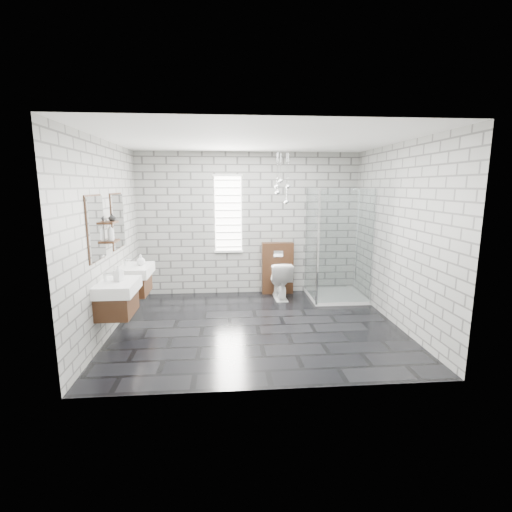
{
  "coord_description": "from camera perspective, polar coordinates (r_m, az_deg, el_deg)",
  "views": [
    {
      "loc": [
        -0.45,
        -5.29,
        2.08
      ],
      "look_at": [
        0.01,
        0.35,
        1.0
      ],
      "focal_mm": 26.0,
      "sensor_mm": 36.0,
      "label": 1
    }
  ],
  "objects": [
    {
      "name": "soap_bottle_b",
      "position": [
        6.08,
        -17.3,
        -0.57
      ],
      "size": [
        0.16,
        0.16,
        0.17
      ],
      "primitive_type": "imported",
      "rotation": [
        0.0,
        0.0,
        -0.29
      ],
      "color": "#B2B2B2",
      "rests_on": "vanity_right"
    },
    {
      "name": "wall_left",
      "position": [
        5.59,
        -21.94,
        2.5
      ],
      "size": [
        0.02,
        3.6,
        2.7
      ],
      "primitive_type": "cube",
      "color": "#9D9C98",
      "rests_on": "floor"
    },
    {
      "name": "ceiling",
      "position": [
        5.34,
        0.18,
        17.56
      ],
      "size": [
        4.2,
        3.6,
        0.02
      ],
      "primitive_type": "cube",
      "color": "white",
      "rests_on": "wall_back"
    },
    {
      "name": "window",
      "position": [
        7.09,
        -4.3,
        6.47
      ],
      "size": [
        0.56,
        0.05,
        1.48
      ],
      "color": "white",
      "rests_on": "wall_back"
    },
    {
      "name": "pendant_cluster",
      "position": [
        6.72,
        4.0,
        10.23
      ],
      "size": [
        0.29,
        0.23,
        0.95
      ],
      "color": "silver",
      "rests_on": "ceiling"
    },
    {
      "name": "shelf_upper",
      "position": [
        5.49,
        -21.46,
        4.82
      ],
      "size": [
        0.14,
        0.3,
        0.03
      ],
      "primitive_type": "cube",
      "color": "#402413",
      "rests_on": "wall_left"
    },
    {
      "name": "soap_bottle_a",
      "position": [
        5.14,
        -20.42,
        -2.49
      ],
      "size": [
        0.13,
        0.13,
        0.22
      ],
      "primitive_type": "imported",
      "rotation": [
        0.0,
        0.0,
        -0.4
      ],
      "color": "#B2B2B2",
      "rests_on": "vanity_left"
    },
    {
      "name": "wall_back",
      "position": [
        7.15,
        -1.07,
        4.92
      ],
      "size": [
        4.2,
        0.02,
        2.7
      ],
      "primitive_type": "cube",
      "color": "#9D9C98",
      "rests_on": "floor"
    },
    {
      "name": "vanity_left",
      "position": [
        5.19,
        -20.9,
        -4.72
      ],
      "size": [
        0.47,
        0.7,
        1.57
      ],
      "color": "#402413",
      "rests_on": "wall_left"
    },
    {
      "name": "cistern_panel",
      "position": [
        7.23,
        3.32,
        -1.85
      ],
      "size": [
        0.6,
        0.2,
        1.0
      ],
      "primitive_type": "cube",
      "color": "#402413",
      "rests_on": "floor"
    },
    {
      "name": "soap_bottle_c",
      "position": [
        5.44,
        -21.48,
        3.4
      ],
      "size": [
        0.09,
        0.09,
        0.23
      ],
      "primitive_type": "imported",
      "rotation": [
        0.0,
        0.0,
        0.02
      ],
      "color": "#B2B2B2",
      "rests_on": "shelf_lower"
    },
    {
      "name": "flush_plate",
      "position": [
        7.07,
        3.46,
        0.33
      ],
      "size": [
        0.18,
        0.01,
        0.12
      ],
      "primitive_type": "cube",
      "color": "silver",
      "rests_on": "cistern_panel"
    },
    {
      "name": "wall_front",
      "position": [
        3.58,
        2.65,
        -0.96
      ],
      "size": [
        4.2,
        0.02,
        2.7
      ],
      "primitive_type": "cube",
      "color": "#9D9C98",
      "rests_on": "floor"
    },
    {
      "name": "vanity_right",
      "position": [
        6.1,
        -18.4,
        -2.3
      ],
      "size": [
        0.47,
        0.7,
        1.57
      ],
      "color": "#402413",
      "rests_on": "wall_left"
    },
    {
      "name": "toilet",
      "position": [
        6.93,
        3.7,
        -3.7
      ],
      "size": [
        0.4,
        0.69,
        0.7
      ],
      "primitive_type": "imported",
      "rotation": [
        0.0,
        0.0,
        3.16
      ],
      "color": "white",
      "rests_on": "floor"
    },
    {
      "name": "vase",
      "position": [
        5.53,
        -21.28,
        5.57
      ],
      "size": [
        0.13,
        0.13,
        0.1
      ],
      "primitive_type": "imported",
      "rotation": [
        0.0,
        0.0,
        0.35
      ],
      "color": "#B2B2B2",
      "rests_on": "shelf_upper"
    },
    {
      "name": "wall_right",
      "position": [
        5.92,
        21.0,
        2.99
      ],
      "size": [
        0.02,
        3.6,
        2.7
      ],
      "primitive_type": "cube",
      "color": "#9D9C98",
      "rests_on": "floor"
    },
    {
      "name": "shower_enclosure",
      "position": [
        6.94,
        11.78,
        -2.58
      ],
      "size": [
        1.0,
        1.0,
        2.03
      ],
      "color": "white",
      "rests_on": "floor"
    },
    {
      "name": "floor",
      "position": [
        5.7,
        0.17,
        -10.71
      ],
      "size": [
        4.2,
        3.6,
        0.02
      ],
      "primitive_type": "cube",
      "color": "black",
      "rests_on": "ground"
    },
    {
      "name": "shelf_lower",
      "position": [
        5.52,
        -21.28,
        2.14
      ],
      "size": [
        0.14,
        0.3,
        0.03
      ],
      "primitive_type": "cube",
      "color": "#402413",
      "rests_on": "wall_left"
    }
  ]
}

